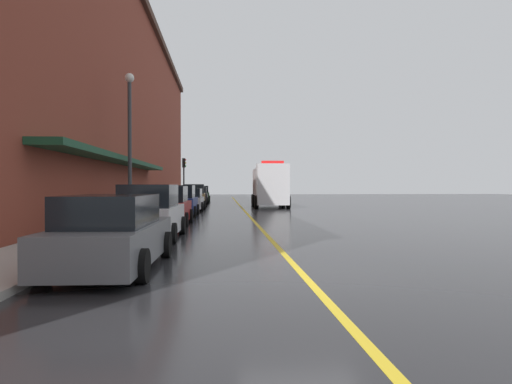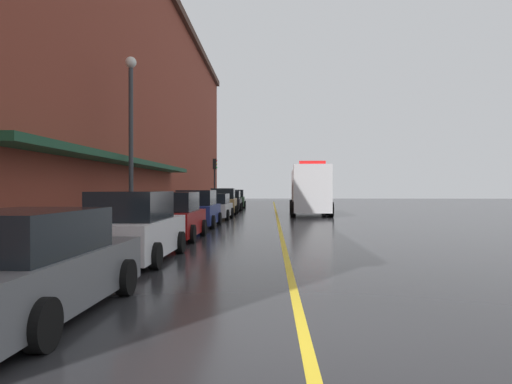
# 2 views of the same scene
# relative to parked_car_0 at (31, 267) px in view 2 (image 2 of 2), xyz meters

# --- Properties ---
(ground_plane) EXTENTS (112.00, 112.00, 0.00)m
(ground_plane) POSITION_rel_parked_car_0_xyz_m (3.93, 24.02, -0.75)
(ground_plane) COLOR #232326
(sidewalk_left) EXTENTS (2.40, 70.00, 0.15)m
(sidewalk_left) POSITION_rel_parked_car_0_xyz_m (-2.27, 24.02, -0.68)
(sidewalk_left) COLOR #ADA8A0
(sidewalk_left) RESTS_ON ground
(lane_center_stripe) EXTENTS (0.16, 70.00, 0.01)m
(lane_center_stripe) POSITION_rel_parked_car_0_xyz_m (3.93, 24.02, -0.75)
(lane_center_stripe) COLOR gold
(lane_center_stripe) RESTS_ON ground
(brick_building_left) EXTENTS (12.40, 64.00, 15.67)m
(brick_building_left) POSITION_rel_parked_car_0_xyz_m (-9.08, 23.01, 7.09)
(brick_building_left) COLOR brown
(brick_building_left) RESTS_ON ground
(parked_car_0) EXTENTS (2.11, 4.81, 1.59)m
(parked_car_0) POSITION_rel_parked_car_0_xyz_m (0.00, 0.00, 0.00)
(parked_car_0) COLOR #595B60
(parked_car_0) RESTS_ON ground
(parked_car_1) EXTENTS (2.09, 4.51, 1.82)m
(parked_car_1) POSITION_rel_parked_car_0_xyz_m (-0.06, 5.53, 0.09)
(parked_car_1) COLOR silver
(parked_car_1) RESTS_ON ground
(parked_car_2) EXTENTS (2.00, 4.15, 1.75)m
(parked_car_2) POSITION_rel_parked_car_0_xyz_m (-0.07, 10.82, 0.07)
(parked_car_2) COLOR maroon
(parked_car_2) RESTS_ON ground
(parked_car_3) EXTENTS (2.08, 4.17, 1.80)m
(parked_car_3) POSITION_rel_parked_car_0_xyz_m (-0.10, 16.55, 0.09)
(parked_car_3) COLOR navy
(parked_car_3) RESTS_ON ground
(parked_car_4) EXTENTS (2.13, 4.15, 1.56)m
(parked_car_4) POSITION_rel_parked_car_0_xyz_m (0.06, 22.48, -0.01)
(parked_car_4) COLOR silver
(parked_car_4) RESTS_ON ground
(parked_car_5) EXTENTS (2.17, 4.52, 1.89)m
(parked_car_5) POSITION_rel_parked_car_0_xyz_m (0.03, 28.27, 0.12)
(parked_car_5) COLOR #A5844C
(parked_car_5) RESTS_ON ground
(parked_car_6) EXTENTS (2.06, 4.48, 1.65)m
(parked_car_6) POSITION_rel_parked_car_0_xyz_m (0.06, 34.27, 0.03)
(parked_car_6) COLOR black
(parked_car_6) RESTS_ON ground
(parked_car_7) EXTENTS (2.18, 4.18, 1.74)m
(parked_car_7) POSITION_rel_parked_car_0_xyz_m (0.04, 39.65, 0.06)
(parked_car_7) COLOR #2D5133
(parked_car_7) RESTS_ON ground
(box_truck) EXTENTS (2.91, 7.71, 3.67)m
(box_truck) POSITION_rel_parked_car_0_xyz_m (6.29, 27.17, 0.99)
(box_truck) COLOR silver
(box_truck) RESTS_ON ground
(parking_meter_0) EXTENTS (0.14, 0.18, 1.33)m
(parking_meter_0) POSITION_rel_parked_car_0_xyz_m (-1.42, 28.31, 0.31)
(parking_meter_0) COLOR #4C4C51
(parking_meter_0) RESTS_ON sidewalk_left
(parking_meter_1) EXTENTS (0.14, 0.18, 1.33)m
(parking_meter_1) POSITION_rel_parked_car_0_xyz_m (-1.42, 39.94, 0.31)
(parking_meter_1) COLOR #4C4C51
(parking_meter_1) RESTS_ON sidewalk_left
(street_lamp_left) EXTENTS (0.44, 0.44, 6.94)m
(street_lamp_left) POSITION_rel_parked_car_0_xyz_m (-2.02, 11.90, 3.65)
(street_lamp_left) COLOR #33383D
(street_lamp_left) RESTS_ON sidewalk_left
(traffic_light_near) EXTENTS (0.38, 0.36, 4.30)m
(traffic_light_near) POSITION_rel_parked_car_0_xyz_m (-1.36, 34.65, 2.41)
(traffic_light_near) COLOR #232326
(traffic_light_near) RESTS_ON sidewalk_left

